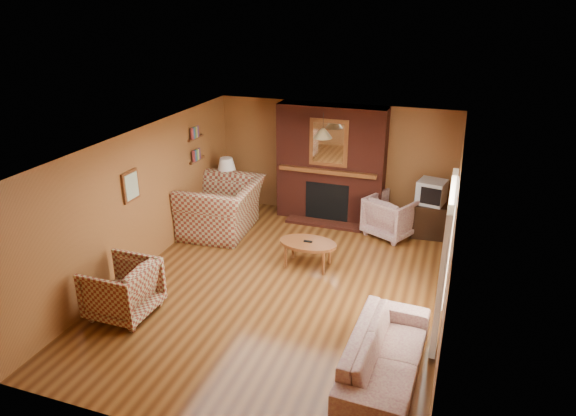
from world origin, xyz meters
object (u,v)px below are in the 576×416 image
at_px(floral_armchair, 392,216).
at_px(plaid_armchair, 122,289).
at_px(coffee_table, 308,245).
at_px(crt_tv, 432,192).
at_px(floral_sofa, 385,355).
at_px(side_table, 228,201).
at_px(fireplace, 331,165).
at_px(table_lamp, 227,171).
at_px(tv_stand, 429,219).
at_px(plaid_loveseat, 222,207).

bearing_deg(floral_armchair, plaid_armchair, 77.42).
relative_size(coffee_table, crt_tv, 1.72).
height_order(floral_sofa, side_table, side_table).
xyz_separation_m(fireplace, coffee_table, (0.18, -2.17, -0.77)).
relative_size(floral_armchair, coffee_table, 0.88).
bearing_deg(table_lamp, tv_stand, 4.82).
height_order(floral_sofa, coffee_table, floral_sofa).
height_order(tv_stand, crt_tv, crt_tv).
distance_m(plaid_loveseat, table_lamp, 0.96).
relative_size(floral_armchair, tv_stand, 1.31).
bearing_deg(side_table, fireplace, 14.29).
xyz_separation_m(coffee_table, tv_stand, (1.87, 1.99, -0.07)).
distance_m(fireplace, plaid_loveseat, 2.38).
bearing_deg(table_lamp, fireplace, 14.29).
bearing_deg(fireplace, floral_armchair, -17.76).
bearing_deg(coffee_table, side_table, 144.35).
distance_m(tv_stand, crt_tv, 0.56).
bearing_deg(plaid_loveseat, side_table, -166.80).
height_order(plaid_armchair, floral_armchair, plaid_armchair).
height_order(fireplace, side_table, fireplace).
height_order(plaid_loveseat, coffee_table, plaid_loveseat).
bearing_deg(floral_sofa, crt_tv, 0.32).
xyz_separation_m(fireplace, plaid_loveseat, (-1.85, -1.34, -0.67)).
relative_size(plaid_armchair, tv_stand, 1.36).
relative_size(fireplace, tv_stand, 3.57).
bearing_deg(table_lamp, crt_tv, 4.74).
height_order(coffee_table, side_table, side_table).
relative_size(fireplace, plaid_loveseat, 1.51).
bearing_deg(fireplace, floral_sofa, -67.39).
relative_size(plaid_loveseat, table_lamp, 2.45).
bearing_deg(plaid_loveseat, tv_stand, 102.44).
relative_size(tv_stand, crt_tv, 1.15).
distance_m(floral_sofa, crt_tv, 4.41).
bearing_deg(plaid_armchair, side_table, -177.09).
bearing_deg(table_lamp, plaid_loveseat, -72.75).
xyz_separation_m(plaid_armchair, side_table, (-0.15, 3.92, -0.11)).
height_order(side_table, crt_tv, crt_tv).
xyz_separation_m(coffee_table, crt_tv, (1.87, 1.98, 0.49)).
relative_size(fireplace, coffee_table, 2.39).
xyz_separation_m(side_table, tv_stand, (4.15, 0.35, 0.03)).
xyz_separation_m(plaid_loveseat, tv_stand, (3.90, 1.15, -0.18)).
distance_m(fireplace, tv_stand, 2.23).
distance_m(floral_sofa, coffee_table, 2.94).
bearing_deg(tv_stand, coffee_table, -137.31).
relative_size(fireplace, crt_tv, 4.12).
height_order(fireplace, plaid_armchair, fireplace).
distance_m(floral_armchair, coffee_table, 2.10).
bearing_deg(floral_sofa, plaid_loveseat, 51.62).
xyz_separation_m(plaid_armchair, tv_stand, (4.00, 4.27, -0.08)).
relative_size(floral_sofa, side_table, 3.37).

